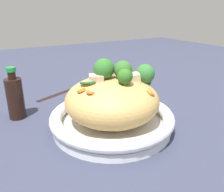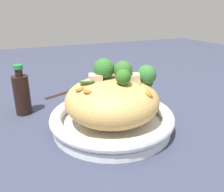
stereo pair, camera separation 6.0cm
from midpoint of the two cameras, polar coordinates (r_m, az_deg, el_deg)
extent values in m
plane|color=#33374C|center=(0.64, 2.71, -7.87)|extent=(3.00, 3.00, 0.00)
cylinder|color=white|center=(0.63, 2.73, -7.07)|extent=(0.31, 0.31, 0.02)
torus|color=white|center=(0.62, 2.77, -4.95)|extent=(0.33, 0.33, 0.03)
ellipsoid|color=tan|center=(0.60, 2.84, -1.13)|extent=(0.24, 0.24, 0.12)
torus|color=tan|center=(0.59, 3.31, 3.22)|extent=(0.04, 0.04, 0.02)
torus|color=tan|center=(0.60, 2.90, 1.04)|extent=(0.06, 0.06, 0.02)
torus|color=tan|center=(0.61, 3.20, 3.90)|extent=(0.08, 0.08, 0.01)
cone|color=#99AB6A|center=(0.55, 5.81, 2.48)|extent=(0.02, 0.02, 0.02)
sphere|color=#306821|center=(0.54, 5.89, 4.62)|extent=(0.05, 0.05, 0.04)
cone|color=#8CB174|center=(0.58, 5.61, 3.91)|extent=(0.03, 0.03, 0.01)
sphere|color=#336728|center=(0.58, 5.69, 6.20)|extent=(0.06, 0.06, 0.05)
cone|color=#8EAE70|center=(0.59, 0.99, 4.18)|extent=(0.03, 0.03, 0.02)
sphere|color=#2E6A28|center=(0.58, 1.00, 6.59)|extent=(0.06, 0.06, 0.05)
cone|color=#8EAD6E|center=(0.62, 11.00, 2.86)|extent=(0.03, 0.03, 0.02)
sphere|color=#326D32|center=(0.61, 11.15, 5.02)|extent=(0.06, 0.06, 0.05)
cylinder|color=orange|center=(0.53, -2.68, 1.07)|extent=(0.03, 0.02, 0.01)
cylinder|color=orange|center=(0.55, -4.76, 1.58)|extent=(0.03, 0.03, 0.01)
cylinder|color=orange|center=(0.61, 7.38, 4.57)|extent=(0.03, 0.03, 0.02)
cylinder|color=orange|center=(0.56, 12.07, 0.49)|extent=(0.03, 0.03, 0.02)
cylinder|color=beige|center=(0.57, -2.90, 3.42)|extent=(0.04, 0.04, 0.02)
torus|color=#305F2C|center=(0.57, -2.90, 3.42)|extent=(0.05, 0.05, 0.02)
cylinder|color=beige|center=(0.62, 11.00, 3.26)|extent=(0.04, 0.04, 0.02)
torus|color=#305E2F|center=(0.62, 11.00, 3.26)|extent=(0.05, 0.05, 0.03)
cube|color=#C5B688|center=(0.59, 8.11, 4.13)|extent=(0.05, 0.05, 0.03)
cube|color=#CFB094|center=(0.57, -0.97, 4.15)|extent=(0.04, 0.04, 0.02)
cylinder|color=black|center=(0.74, -18.84, 0.13)|extent=(0.05, 0.05, 0.12)
cylinder|color=black|center=(0.72, -19.48, 5.35)|extent=(0.02, 0.02, 0.02)
cylinder|color=#1E7F38|center=(0.72, -19.64, 6.62)|extent=(0.03, 0.03, 0.01)
cylinder|color=black|center=(0.92, -8.62, 1.26)|extent=(0.20, 0.09, 0.01)
cylinder|color=black|center=(0.91, -8.23, 1.13)|extent=(0.20, 0.09, 0.01)
camera|label=1|loc=(0.03, -87.14, 1.08)|focal=37.74mm
camera|label=2|loc=(0.03, 92.86, -1.08)|focal=37.74mm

